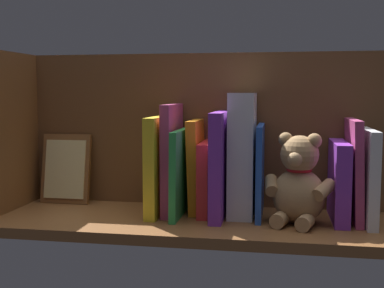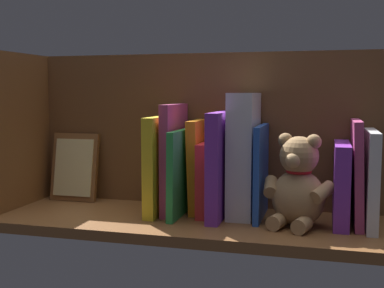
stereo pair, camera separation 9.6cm
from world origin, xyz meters
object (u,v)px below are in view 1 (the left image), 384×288
(book_0, at_px, (367,176))
(teddy_bear, at_px, (299,184))
(picture_frame_leaning, at_px, (66,169))
(dictionary_thick_white, at_px, (242,154))

(book_0, bearing_deg, teddy_bear, 15.75)
(book_0, relative_size, picture_frame_leaning, 1.15)
(dictionary_thick_white, height_order, picture_frame_leaning, dictionary_thick_white)
(book_0, relative_size, teddy_bear, 1.03)
(teddy_bear, relative_size, dictionary_thick_white, 0.70)
(teddy_bear, relative_size, picture_frame_leaning, 1.11)
(book_0, height_order, teddy_bear, book_0)
(book_0, bearing_deg, picture_frame_leaning, -5.28)
(dictionary_thick_white, bearing_deg, picture_frame_leaning, -6.08)
(teddy_bear, height_order, picture_frame_leaning, teddy_bear)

